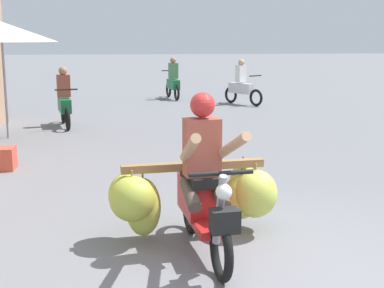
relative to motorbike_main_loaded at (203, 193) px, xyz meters
The scene contains 6 objects.
ground_plane 1.44m from the motorbike_main_loaded, 59.13° to the right, with size 120.00×120.00×0.00m, color slate.
motorbike_main_loaded is the anchor object (origin of this frame).
motorbike_distant_ahead_left 12.95m from the motorbike_main_loaded, 86.57° to the left, with size 0.55×1.61×1.40m.
motorbike_distant_ahead_right 7.92m from the motorbike_main_loaded, 106.37° to the left, with size 0.58×1.60×1.40m.
motorbike_distant_far_ahead 11.54m from the motorbike_main_loaded, 76.11° to the left, with size 0.97×1.40×1.40m.
market_umbrella_near_shop 7.20m from the motorbike_main_loaded, 117.69° to the left, with size 2.22×2.22×2.38m.
Camera 1 is at (-1.43, -4.14, 2.10)m, focal length 50.52 mm.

